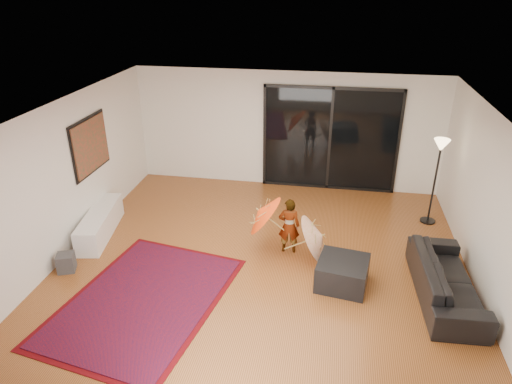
% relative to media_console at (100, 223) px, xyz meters
% --- Properties ---
extents(floor, '(7.00, 7.00, 0.00)m').
position_rel_media_console_xyz_m(floor, '(3.25, -0.53, -0.24)').
color(floor, '#9E592B').
rests_on(floor, ground).
extents(ceiling, '(7.00, 7.00, 0.00)m').
position_rel_media_console_xyz_m(ceiling, '(3.25, -0.53, 2.46)').
color(ceiling, white).
rests_on(ceiling, wall_back).
extents(wall_back, '(7.00, 0.00, 7.00)m').
position_rel_media_console_xyz_m(wall_back, '(3.25, 2.97, 1.11)').
color(wall_back, silver).
rests_on(wall_back, floor).
extents(wall_front, '(7.00, 0.00, 7.00)m').
position_rel_media_console_xyz_m(wall_front, '(3.25, -4.03, 1.11)').
color(wall_front, silver).
rests_on(wall_front, floor).
extents(wall_left, '(0.00, 7.00, 7.00)m').
position_rel_media_console_xyz_m(wall_left, '(-0.25, -0.53, 1.11)').
color(wall_left, silver).
rests_on(wall_left, floor).
extents(wall_right, '(0.00, 7.00, 7.00)m').
position_rel_media_console_xyz_m(wall_right, '(6.75, -0.53, 1.11)').
color(wall_right, silver).
rests_on(wall_right, floor).
extents(sliding_door, '(3.06, 0.07, 2.40)m').
position_rel_media_console_xyz_m(sliding_door, '(4.25, 2.94, 0.96)').
color(sliding_door, black).
rests_on(sliding_door, wall_back).
extents(painting, '(0.04, 1.28, 1.08)m').
position_rel_media_console_xyz_m(painting, '(-0.21, 0.47, 1.41)').
color(painting, black).
rests_on(painting, wall_left).
extents(media_console, '(0.71, 1.76, 0.48)m').
position_rel_media_console_xyz_m(media_console, '(0.00, 0.00, 0.00)').
color(media_console, white).
rests_on(media_console, floor).
extents(speaker, '(0.36, 0.36, 0.32)m').
position_rel_media_console_xyz_m(speaker, '(0.00, -1.24, -0.08)').
color(speaker, '#424244').
rests_on(speaker, floor).
extents(persian_rug, '(2.70, 3.41, 0.02)m').
position_rel_media_console_xyz_m(persian_rug, '(1.61, -1.77, -0.23)').
color(persian_rug, '#50060B').
rests_on(persian_rug, floor).
extents(sofa, '(0.93, 2.17, 0.62)m').
position_rel_media_console_xyz_m(sofa, '(6.20, -0.85, 0.07)').
color(sofa, black).
rests_on(sofa, floor).
extents(ottoman, '(0.89, 0.89, 0.45)m').
position_rel_media_console_xyz_m(ottoman, '(4.62, -0.82, -0.01)').
color(ottoman, black).
rests_on(ottoman, floor).
extents(floor_lamp, '(0.30, 0.30, 1.77)m').
position_rel_media_console_xyz_m(floor_lamp, '(6.35, 1.62, 1.16)').
color(floor_lamp, black).
rests_on(floor_lamp, floor).
extents(child, '(0.40, 0.28, 1.05)m').
position_rel_media_console_xyz_m(child, '(3.65, 0.03, 0.29)').
color(child, '#999999').
rests_on(child, floor).
extents(parasol_orange, '(0.64, 0.83, 0.88)m').
position_rel_media_console_xyz_m(parasol_orange, '(3.10, -0.02, 0.50)').
color(parasol_orange, '#FF440D').
rests_on(parasol_orange, child).
extents(parasol_white, '(0.59, 0.88, 0.94)m').
position_rel_media_console_xyz_m(parasol_white, '(4.25, -0.12, 0.27)').
color(parasol_white, silver).
rests_on(parasol_white, floor).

